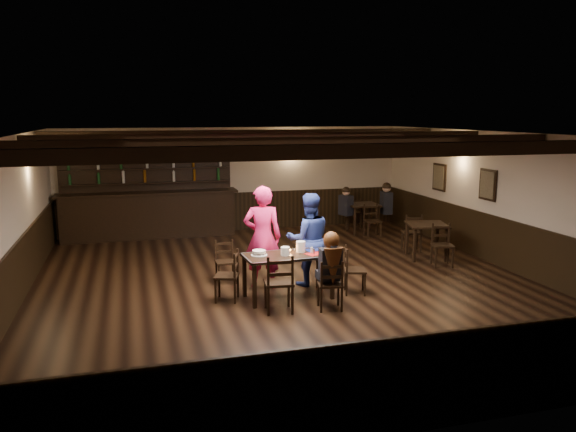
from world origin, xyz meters
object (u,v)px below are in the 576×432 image
object	(u,v)px
dining_table	(288,260)
man_blue	(309,239)
chair_near_right	(331,281)
bar_counter	(149,208)
cake	(259,253)
chair_near_left	(279,279)
woman_pink	(262,237)

from	to	relation	value
dining_table	man_blue	distance (m)	0.85
chair_near_right	bar_counter	size ratio (longest dim) A/B	0.19
cake	bar_counter	distance (m)	5.64
dining_table	chair_near_right	size ratio (longest dim) A/B	1.86
dining_table	man_blue	size ratio (longest dim) A/B	0.90
chair_near_left	woman_pink	distance (m)	1.40
chair_near_left	chair_near_right	size ratio (longest dim) A/B	1.14
woman_pink	bar_counter	xyz separation A→B (m)	(-1.78, 4.80, -0.19)
dining_table	bar_counter	bearing A→B (deg)	110.54
chair_near_right	bar_counter	distance (m)	6.75
chair_near_right	cake	size ratio (longest dim) A/B	2.96
man_blue	cake	size ratio (longest dim) A/B	6.08
chair_near_right	cake	world-z (taller)	cake
dining_table	man_blue	bearing A→B (deg)	48.03
man_blue	bar_counter	bearing A→B (deg)	-56.06
man_blue	woman_pink	bearing A→B (deg)	1.71
chair_near_left	woman_pink	xyz separation A→B (m)	(0.05, 1.35, 0.37)
man_blue	cake	bearing A→B (deg)	33.96
dining_table	woman_pink	world-z (taller)	woman_pink
cake	dining_table	bearing A→B (deg)	-7.21
chair_near_right	man_blue	size ratio (longest dim) A/B	0.49
chair_near_left	cake	xyz separation A→B (m)	(-0.15, 0.73, 0.25)
bar_counter	man_blue	bearing A→B (deg)	-61.76
chair_near_right	man_blue	world-z (taller)	man_blue
dining_table	bar_counter	world-z (taller)	bar_counter
dining_table	woman_pink	bearing A→B (deg)	112.21
cake	bar_counter	world-z (taller)	bar_counter
cake	bar_counter	size ratio (longest dim) A/B	0.06
dining_table	chair_near_left	xyz separation A→B (m)	(-0.33, -0.67, -0.12)
woman_pink	bar_counter	size ratio (longest dim) A/B	0.42
man_blue	cake	world-z (taller)	man_blue
dining_table	cake	world-z (taller)	cake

